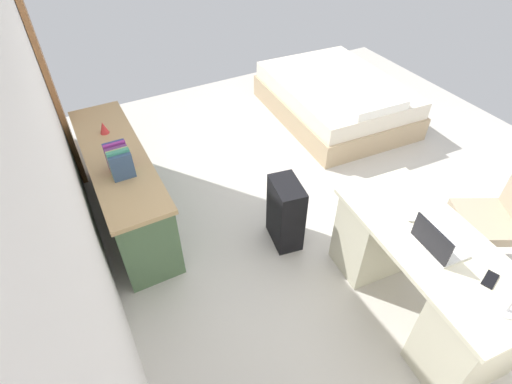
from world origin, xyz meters
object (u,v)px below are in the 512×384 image
at_px(laptop, 437,243).
at_px(figurine_small, 103,128).
at_px(bed, 335,99).
at_px(computer_mouse, 413,218).
at_px(desk, 421,276).
at_px(office_chair, 493,225).
at_px(cell_phone_near_laptop, 490,280).
at_px(suitcase_black, 286,213).
at_px(credenza, 124,187).

distance_m(laptop, figurine_small, 2.86).
distance_m(bed, computer_mouse, 2.69).
xyz_separation_m(desk, computer_mouse, (0.23, -0.02, 0.37)).
xyz_separation_m(bed, laptop, (-2.62, 1.24, 0.56)).
distance_m(desk, figurine_small, 2.89).
height_order(office_chair, figurine_small, office_chair).
bearing_deg(bed, computer_mouse, 153.59).
bearing_deg(cell_phone_near_laptop, figurine_small, 11.65).
bearing_deg(cell_phone_near_laptop, suitcase_black, 0.64).
bearing_deg(desk, office_chair, -84.58).
xyz_separation_m(suitcase_black, computer_mouse, (-0.83, -0.50, 0.45)).
relative_size(credenza, bed, 0.91).
relative_size(credenza, laptop, 5.48).
bearing_deg(office_chair, bed, -7.78).
height_order(credenza, cell_phone_near_laptop, cell_phone_near_laptop).
bearing_deg(credenza, suitcase_black, -129.51).
distance_m(computer_mouse, figurine_small, 2.69).
bearing_deg(credenza, desk, -140.97).
xyz_separation_m(credenza, figurine_small, (0.36, 0.00, 0.42)).
xyz_separation_m(office_chair, figurine_small, (2.28, 2.47, 0.37)).
distance_m(bed, suitcase_black, 2.27).
height_order(office_chair, cell_phone_near_laptop, office_chair).
distance_m(laptop, cell_phone_near_laptop, 0.36).
bearing_deg(office_chair, figurine_small, 47.35).
xyz_separation_m(suitcase_black, figurine_small, (1.30, 1.14, 0.47)).
height_order(office_chair, laptop, laptop).
xyz_separation_m(office_chair, credenza, (1.92, 2.47, -0.05)).
distance_m(desk, bed, 2.86).
height_order(office_chair, bed, office_chair).
bearing_deg(laptop, desk, -58.62).
xyz_separation_m(office_chair, laptop, (-0.11, 0.90, 0.38)).
bearing_deg(figurine_small, laptop, -146.56).
bearing_deg(bed, credenza, 101.97).
distance_m(suitcase_black, laptop, 1.27).
bearing_deg(computer_mouse, suitcase_black, 36.09).
bearing_deg(figurine_small, credenza, -179.76).
xyz_separation_m(office_chair, cell_phone_near_laptop, (-0.45, 0.80, 0.34)).
bearing_deg(office_chair, suitcase_black, 53.70).
bearing_deg(computer_mouse, laptop, 170.98).
height_order(desk, suitcase_black, desk).
distance_m(desk, credenza, 2.57).
bearing_deg(credenza, bed, -78.03).
xyz_separation_m(office_chair, suitcase_black, (0.98, 1.33, -0.10)).
distance_m(laptop, computer_mouse, 0.27).
xyz_separation_m(desk, suitcase_black, (1.06, 0.48, -0.07)).
relative_size(suitcase_black, laptop, 1.94).
height_order(office_chair, suitcase_black, office_chair).
xyz_separation_m(desk, cell_phone_near_laptop, (-0.37, -0.05, 0.36)).
bearing_deg(computer_mouse, cell_phone_near_laptop, -171.46).
bearing_deg(bed, suitcase_black, 132.50).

